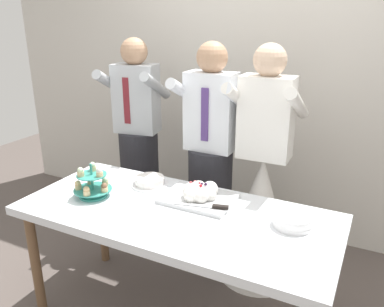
% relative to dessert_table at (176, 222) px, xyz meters
% --- Properties ---
extents(rear_wall, '(5.20, 0.10, 2.90)m').
position_rel_dessert_table_xyz_m(rear_wall, '(0.00, 1.44, 0.75)').
color(rear_wall, beige).
rests_on(rear_wall, ground_plane).
extents(dessert_table, '(1.80, 0.80, 0.78)m').
position_rel_dessert_table_xyz_m(dessert_table, '(0.00, 0.00, 0.00)').
color(dessert_table, silver).
rests_on(dessert_table, ground_plane).
extents(cupcake_stand, '(0.23, 0.23, 0.21)m').
position_rel_dessert_table_xyz_m(cupcake_stand, '(-0.54, -0.06, 0.15)').
color(cupcake_stand, teal).
rests_on(cupcake_stand, dessert_table).
extents(main_cake_tray, '(0.43, 0.31, 0.13)m').
position_rel_dessert_table_xyz_m(main_cake_tray, '(0.06, 0.17, 0.12)').
color(main_cake_tray, silver).
rests_on(main_cake_tray, dessert_table).
extents(plate_stack, '(0.21, 0.21, 0.07)m').
position_rel_dessert_table_xyz_m(plate_stack, '(0.63, 0.13, 0.11)').
color(plate_stack, white).
rests_on(plate_stack, dessert_table).
extents(round_cake, '(0.24, 0.24, 0.06)m').
position_rel_dessert_table_xyz_m(round_cake, '(-0.32, 0.23, 0.10)').
color(round_cake, white).
rests_on(round_cake, dessert_table).
extents(person_groom, '(0.46, 0.49, 1.66)m').
position_rel_dessert_table_xyz_m(person_groom, '(-0.09, 0.69, 0.05)').
color(person_groom, '#232328').
rests_on(person_groom, ground_plane).
extents(person_bride, '(0.56, 0.56, 1.66)m').
position_rel_dessert_table_xyz_m(person_bride, '(0.29, 0.69, -0.12)').
color(person_bride, white).
rests_on(person_bride, ground_plane).
extents(person_guest, '(0.54, 0.56, 1.66)m').
position_rel_dessert_table_xyz_m(person_guest, '(-0.81, 0.82, 0.05)').
color(person_guest, '#232328').
rests_on(person_guest, ground_plane).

